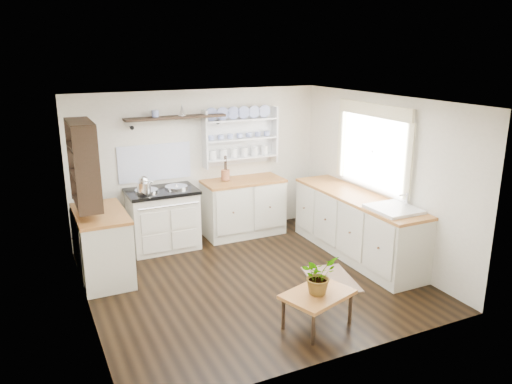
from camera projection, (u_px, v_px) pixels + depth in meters
floor at (252, 280)px, 6.47m from camera, size 4.00×3.80×0.01m
wall_back at (200, 164)px, 7.80m from camera, size 4.00×0.02×2.30m
wall_right at (381, 178)px, 6.98m from camera, size 0.02×3.80×2.30m
wall_left at (82, 218)px, 5.32m from camera, size 0.02×3.80×2.30m
ceiling at (251, 101)px, 5.83m from camera, size 4.00×3.80×0.01m
window at (373, 147)px, 6.97m from camera, size 0.08×1.55×1.22m
aga_cooker at (163, 218)px, 7.40m from camera, size 1.01×0.70×0.94m
back_cabinets at (243, 206)px, 7.98m from camera, size 1.27×0.63×0.90m
right_cabinets at (356, 225)px, 7.13m from camera, size 0.62×2.43×0.90m
belfast_sink at (393, 218)px, 6.39m from camera, size 0.55×0.60×0.45m
left_cabinets at (103, 245)px, 6.42m from camera, size 0.62×1.13×0.90m
plate_rack at (239, 136)px, 7.92m from camera, size 1.20×0.22×0.90m
high_shelf at (176, 118)px, 7.32m from camera, size 1.50×0.29×0.16m
left_shelving at (83, 163)px, 6.06m from camera, size 0.28×0.80×1.05m
kettle at (144, 184)px, 7.02m from camera, size 0.19×0.19×0.23m
utensil_crock at (225, 175)px, 7.79m from camera, size 0.13×0.13×0.16m
center_table at (318, 297)px, 5.30m from camera, size 0.84×0.71×0.39m
potted_plant at (318, 275)px, 5.23m from camera, size 0.45×0.42×0.41m
floor_rug at (331, 279)px, 6.47m from camera, size 0.73×0.95×0.02m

